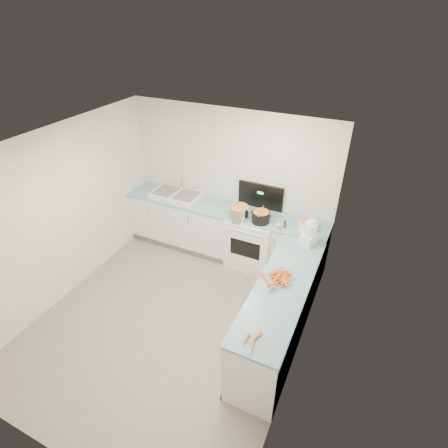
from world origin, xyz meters
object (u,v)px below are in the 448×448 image
at_px(sink, 176,195).
at_px(black_pot, 261,217).
at_px(stove, 252,239).
at_px(steel_pot, 239,213).
at_px(extract_bottle, 285,224).
at_px(spice_jar, 278,227).
at_px(mixing_bowl, 308,226).
at_px(food_processor, 310,234).

height_order(sink, black_pot, sink).
distance_m(stove, steel_pot, 0.62).
bearing_deg(extract_bottle, spice_jar, -121.09).
bearing_deg(stove, extract_bottle, -12.43).
distance_m(steel_pot, black_pot, 0.35).
bearing_deg(mixing_bowl, steel_pot, -172.88).
bearing_deg(sink, extract_bottle, -3.90).
xyz_separation_m(black_pot, mixing_bowl, (0.72, 0.09, -0.02)).
xyz_separation_m(mixing_bowl, food_processor, (0.09, -0.34, 0.10)).
height_order(mixing_bowl, food_processor, food_processor).
bearing_deg(food_processor, sink, 170.60).
bearing_deg(extract_bottle, stove, 167.57).
bearing_deg(food_processor, black_pot, 162.78).
relative_size(black_pot, extract_bottle, 2.94).
xyz_separation_m(stove, spice_jar, (0.48, -0.23, 0.51)).
relative_size(extract_bottle, spice_jar, 1.10).
bearing_deg(mixing_bowl, sink, 178.54).
height_order(sink, steel_pot, sink).
bearing_deg(spice_jar, steel_pot, 175.40).
bearing_deg(sink, stove, -0.62).
relative_size(extract_bottle, food_processor, 0.25).
bearing_deg(spice_jar, black_pot, 163.19).
distance_m(black_pot, spice_jar, 0.33).
bearing_deg(black_pot, food_processor, -17.22).
bearing_deg(black_pot, mixing_bowl, 7.17).
distance_m(sink, mixing_bowl, 2.33).
height_order(sink, extract_bottle, sink).
xyz_separation_m(sink, black_pot, (1.61, -0.15, 0.04)).
xyz_separation_m(sink, steel_pot, (1.27, -0.19, 0.06)).
height_order(black_pot, mixing_bowl, black_pot).
bearing_deg(stove, mixing_bowl, -2.83).
height_order(sink, spice_jar, sink).
relative_size(mixing_bowl, food_processor, 0.74).
height_order(stove, sink, stove).
distance_m(stove, black_pot, 0.58).
distance_m(steel_pot, spice_jar, 0.67).
height_order(steel_pot, food_processor, food_processor).
bearing_deg(spice_jar, stove, 154.40).
distance_m(sink, food_processor, 2.46).
xyz_separation_m(stove, steel_pot, (-0.18, -0.18, 0.56)).
height_order(extract_bottle, food_processor, food_processor).
bearing_deg(sink, steel_pot, -8.63).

